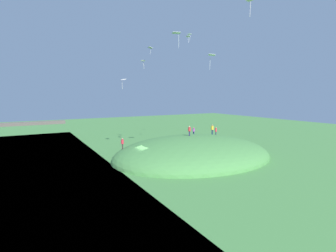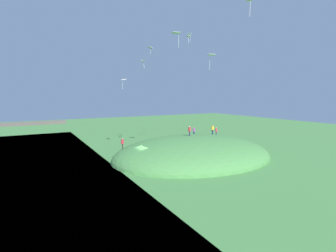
{
  "view_description": "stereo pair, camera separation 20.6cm",
  "coord_description": "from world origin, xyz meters",
  "px_view_note": "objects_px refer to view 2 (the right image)",
  "views": [
    {
      "loc": [
        -15.17,
        -33.25,
        9.91
      ],
      "look_at": [
        3.91,
        0.14,
        5.29
      ],
      "focal_mm": 26.94,
      "sensor_mm": 36.0,
      "label": 1
    },
    {
      "loc": [
        -14.99,
        -33.35,
        9.91
      ],
      "look_at": [
        3.91,
        0.14,
        5.29
      ],
      "focal_mm": 26.94,
      "sensor_mm": 36.0,
      "label": 2
    }
  ],
  "objects_px": {
    "kite_8": "(150,48)",
    "kite_7": "(211,55)",
    "kite_4": "(250,1)",
    "person_near_shore": "(213,128)",
    "person_on_hilltop": "(194,130)",
    "person_watching_kites": "(190,130)",
    "kite_3": "(176,34)",
    "kite_1": "(188,37)",
    "kite_5": "(143,61)",
    "person_walking_path": "(122,142)",
    "kite_6": "(123,80)",
    "person_with_child": "(216,130)",
    "kite_0": "(190,35)"
  },
  "relations": [
    {
      "from": "kite_4",
      "to": "kite_5",
      "type": "xyz_separation_m",
      "value": [
        -5.72,
        17.97,
        -5.21
      ]
    },
    {
      "from": "person_on_hilltop",
      "to": "kite_1",
      "type": "distance_m",
      "value": 18.19
    },
    {
      "from": "kite_4",
      "to": "kite_8",
      "type": "relative_size",
      "value": 1.78
    },
    {
      "from": "person_watching_kites",
      "to": "kite_5",
      "type": "relative_size",
      "value": 1.25
    },
    {
      "from": "person_walking_path",
      "to": "person_with_child",
      "type": "bearing_deg",
      "value": 129.99
    },
    {
      "from": "person_watching_kites",
      "to": "kite_0",
      "type": "bearing_deg",
      "value": 20.94
    },
    {
      "from": "kite_7",
      "to": "person_walking_path",
      "type": "bearing_deg",
      "value": 118.07
    },
    {
      "from": "person_on_hilltop",
      "to": "kite_5",
      "type": "relative_size",
      "value": 1.18
    },
    {
      "from": "kite_4",
      "to": "kite_5",
      "type": "distance_m",
      "value": 19.56
    },
    {
      "from": "person_walking_path",
      "to": "kite_7",
      "type": "relative_size",
      "value": 0.99
    },
    {
      "from": "person_walking_path",
      "to": "kite_8",
      "type": "distance_m",
      "value": 15.04
    },
    {
      "from": "person_watching_kites",
      "to": "kite_4",
      "type": "distance_m",
      "value": 20.5
    },
    {
      "from": "person_watching_kites",
      "to": "kite_6",
      "type": "height_order",
      "value": "kite_6"
    },
    {
      "from": "kite_8",
      "to": "kite_7",
      "type": "bearing_deg",
      "value": -74.97
    },
    {
      "from": "person_on_hilltop",
      "to": "kite_6",
      "type": "distance_m",
      "value": 17.18
    },
    {
      "from": "kite_1",
      "to": "kite_5",
      "type": "relative_size",
      "value": 0.83
    },
    {
      "from": "kite_3",
      "to": "kite_4",
      "type": "distance_m",
      "value": 10.16
    },
    {
      "from": "person_watching_kites",
      "to": "kite_1",
      "type": "relative_size",
      "value": 1.5
    },
    {
      "from": "person_with_child",
      "to": "kite_1",
      "type": "height_order",
      "value": "kite_1"
    },
    {
      "from": "kite_6",
      "to": "kite_4",
      "type": "bearing_deg",
      "value": -62.35
    },
    {
      "from": "person_watching_kites",
      "to": "person_on_hilltop",
      "type": "xyz_separation_m",
      "value": [
        5.21,
        6.06,
        -1.19
      ]
    },
    {
      "from": "person_watching_kites",
      "to": "person_on_hilltop",
      "type": "height_order",
      "value": "person_watching_kites"
    },
    {
      "from": "kite_6",
      "to": "kite_8",
      "type": "xyz_separation_m",
      "value": [
        2.58,
        -4.95,
        4.57
      ]
    },
    {
      "from": "kite_1",
      "to": "kite_5",
      "type": "distance_m",
      "value": 8.68
    },
    {
      "from": "kite_4",
      "to": "person_near_shore",
      "type": "bearing_deg",
      "value": 66.73
    },
    {
      "from": "kite_5",
      "to": "kite_6",
      "type": "distance_m",
      "value": 4.89
    },
    {
      "from": "person_on_hilltop",
      "to": "kite_7",
      "type": "xyz_separation_m",
      "value": [
        -8.92,
        -15.94,
        11.58
      ]
    },
    {
      "from": "person_near_shore",
      "to": "kite_4",
      "type": "relative_size",
      "value": 0.89
    },
    {
      "from": "person_near_shore",
      "to": "kite_6",
      "type": "height_order",
      "value": "kite_6"
    },
    {
      "from": "person_watching_kites",
      "to": "kite_6",
      "type": "xyz_separation_m",
      "value": [
        -9.19,
        5.89,
        8.16
      ]
    },
    {
      "from": "kite_1",
      "to": "kite_8",
      "type": "bearing_deg",
      "value": 167.61
    },
    {
      "from": "kite_0",
      "to": "kite_7",
      "type": "xyz_separation_m",
      "value": [
        -7.34,
        -15.4,
        -6.39
      ]
    },
    {
      "from": "kite_3",
      "to": "kite_4",
      "type": "height_order",
      "value": "kite_4"
    },
    {
      "from": "person_watching_kites",
      "to": "kite_3",
      "type": "height_order",
      "value": "kite_3"
    },
    {
      "from": "kite_6",
      "to": "kite_5",
      "type": "bearing_deg",
      "value": 1.53
    },
    {
      "from": "kite_1",
      "to": "kite_3",
      "type": "relative_size",
      "value": 0.53
    },
    {
      "from": "kite_1",
      "to": "kite_3",
      "type": "xyz_separation_m",
      "value": [
        -4.0,
        -3.03,
        -0.62
      ]
    },
    {
      "from": "person_near_shore",
      "to": "person_walking_path",
      "type": "distance_m",
      "value": 16.55
    },
    {
      "from": "kite_1",
      "to": "kite_4",
      "type": "xyz_separation_m",
      "value": [
        0.84,
        -11.61,
        1.86
      ]
    },
    {
      "from": "kite_1",
      "to": "kite_4",
      "type": "bearing_deg",
      "value": -85.85
    },
    {
      "from": "person_on_hilltop",
      "to": "person_near_shore",
      "type": "bearing_deg",
      "value": 174.68
    },
    {
      "from": "person_walking_path",
      "to": "kite_4",
      "type": "bearing_deg",
      "value": 73.94
    },
    {
      "from": "person_watching_kites",
      "to": "kite_3",
      "type": "distance_m",
      "value": 15.29
    },
    {
      "from": "person_on_hilltop",
      "to": "kite_6",
      "type": "relative_size",
      "value": 0.94
    },
    {
      "from": "kite_3",
      "to": "kite_7",
      "type": "height_order",
      "value": "kite_3"
    },
    {
      "from": "person_with_child",
      "to": "kite_8",
      "type": "xyz_separation_m",
      "value": [
        -15.4,
        -2.65,
        13.87
      ]
    },
    {
      "from": "kite_3",
      "to": "person_near_shore",
      "type": "bearing_deg",
      "value": 23.3
    },
    {
      "from": "person_walking_path",
      "to": "kite_3",
      "type": "bearing_deg",
      "value": 80.97
    },
    {
      "from": "person_near_shore",
      "to": "person_with_child",
      "type": "bearing_deg",
      "value": -163.38
    },
    {
      "from": "person_walking_path",
      "to": "kite_0",
      "type": "height_order",
      "value": "kite_0"
    }
  ]
}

